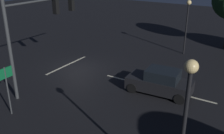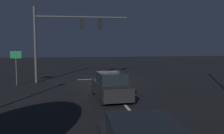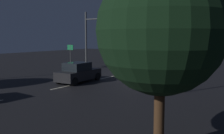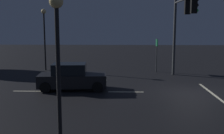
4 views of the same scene
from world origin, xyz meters
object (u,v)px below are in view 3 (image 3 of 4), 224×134
Objects in this scene: traffic_signal_assembly at (104,30)px; route_sign at (70,51)px; street_lamp_left_kerb at (185,41)px; car_approaching at (78,73)px; tree_left_far at (161,31)px.

traffic_signal_assembly reaches higher than route_sign.
street_lamp_left_kerb is at bearing 151.61° from traffic_signal_assembly.
traffic_signal_assembly is 8.95m from car_approaching.
tree_left_far reaches higher than street_lamp_left_kerb.
traffic_signal_assembly reaches higher than car_approaching.
route_sign is at bearing -41.78° from car_approaching.
tree_left_far is (-2.68, 9.69, 0.53)m from street_lamp_left_kerb.
route_sign is at bearing -17.86° from street_lamp_left_kerb.
route_sign is (7.04, -6.29, 1.31)m from car_approaching.
car_approaching is at bearing 138.22° from route_sign.
street_lamp_left_kerb is (-8.86, -1.17, 2.76)m from car_approaching.
traffic_signal_assembly reaches higher than street_lamp_left_kerb.
route_sign is at bearing 16.99° from traffic_signal_assembly.
car_approaching is 9.53m from route_sign.
tree_left_far is at bearing 141.44° from route_sign.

